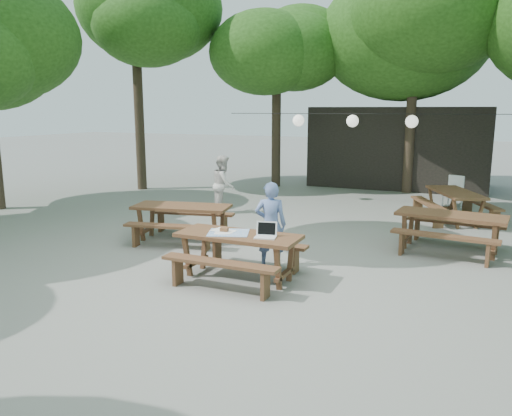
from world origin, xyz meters
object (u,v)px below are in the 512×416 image
object	(u,v)px
second_person	(223,184)
plastic_chair	(452,199)
picnic_table_nw	(182,222)
woman	(271,225)
main_picnic_table	(238,256)

from	to	relation	value
second_person	plastic_chair	size ratio (longest dim) A/B	1.71
picnic_table_nw	plastic_chair	bearing A→B (deg)	38.62
picnic_table_nw	second_person	xyz separation A→B (m)	(-0.54, 2.90, 0.38)
picnic_table_nw	second_person	size ratio (longest dim) A/B	1.42
plastic_chair	woman	bearing A→B (deg)	-90.91
woman	second_person	bearing A→B (deg)	-69.50
main_picnic_table	second_person	bearing A→B (deg)	120.29
woman	plastic_chair	world-z (taller)	woman
main_picnic_table	picnic_table_nw	world-z (taller)	same
main_picnic_table	picnic_table_nw	xyz separation A→B (m)	(-2.16, 1.71, 0.00)
second_person	plastic_chair	bearing A→B (deg)	-82.12
woman	plastic_chair	bearing A→B (deg)	-127.71
main_picnic_table	woman	size ratio (longest dim) A/B	1.33
second_person	plastic_chair	xyz separation A→B (m)	(5.56, 3.21, -0.51)
main_picnic_table	second_person	xyz separation A→B (m)	(-2.69, 4.61, 0.38)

